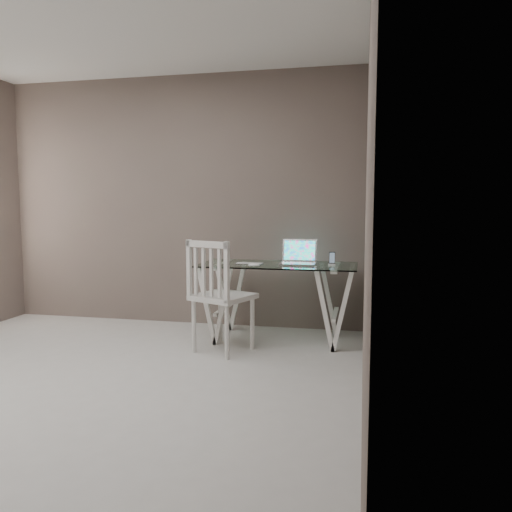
{
  "coord_description": "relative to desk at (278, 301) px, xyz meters",
  "views": [
    {
      "loc": [
        1.99,
        -2.95,
        1.3
      ],
      "look_at": [
        1.04,
        1.44,
        0.85
      ],
      "focal_mm": 35.0,
      "sensor_mm": 36.0,
      "label": 1
    }
  ],
  "objects": [
    {
      "name": "phone_dock",
      "position": [
        0.51,
        0.02,
        0.4
      ],
      "size": [
        0.07,
        0.07,
        0.12
      ],
      "color": "white",
      "rests_on": "desk"
    },
    {
      "name": "desk",
      "position": [
        0.0,
        0.0,
        0.0
      ],
      "size": [
        1.5,
        0.7,
        0.75
      ],
      "color": "silver",
      "rests_on": "ground"
    },
    {
      "name": "chair",
      "position": [
        -0.45,
        -0.53,
        0.17
      ],
      "size": [
        0.6,
        0.6,
        1.01
      ],
      "rotation": [
        0.0,
        0.0,
        -0.39
      ],
      "color": "silver",
      "rests_on": "ground"
    },
    {
      "name": "laptop",
      "position": [
        0.19,
        0.06,
        0.42
      ],
      "size": [
        0.33,
        0.29,
        0.23
      ],
      "color": "silver",
      "rests_on": "desk"
    },
    {
      "name": "room",
      "position": [
        -1.25,
        -1.72,
        1.33
      ],
      "size": [
        4.5,
        4.52,
        2.71
      ],
      "color": "#B6B3AE",
      "rests_on": "ground"
    },
    {
      "name": "keyboard",
      "position": [
        -0.27,
        -0.05,
        0.37
      ],
      "size": [
        0.26,
        0.11,
        0.01
      ],
      "primitive_type": "cube",
      "color": "silver",
      "rests_on": "desk"
    },
    {
      "name": "mouse",
      "position": [
        -0.18,
        -0.27,
        0.38
      ],
      "size": [
        0.11,
        0.06,
        0.03
      ],
      "primitive_type": "ellipsoid",
      "color": "white",
      "rests_on": "desk"
    }
  ]
}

